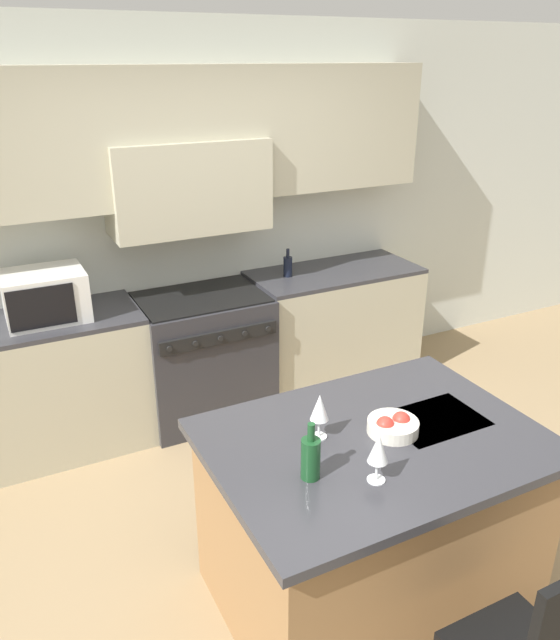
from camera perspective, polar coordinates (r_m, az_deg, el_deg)
ground_plane at (r=3.52m, az=3.65°, el=-21.11°), size 10.00×10.00×0.00m
back_cabinetry at (r=4.40m, az=-8.97°, el=11.60°), size 10.00×0.46×2.70m
back_counter at (r=4.54m, az=-7.10°, el=-3.05°), size 3.51×0.62×0.93m
range_stove at (r=4.53m, az=-7.00°, el=-3.24°), size 0.89×0.70×0.92m
microwave at (r=4.11m, az=-20.69°, el=2.09°), size 0.48×0.40×0.31m
kitchen_island at (r=3.08m, az=8.23°, el=-17.52°), size 1.46×1.07×0.91m
wine_bottle at (r=2.50m, az=2.81°, el=-12.43°), size 0.08×0.08×0.25m
wine_glass_near at (r=2.48m, az=8.97°, el=-11.63°), size 0.08×0.08×0.21m
wine_glass_far at (r=2.71m, az=3.63°, el=-8.08°), size 0.08×0.08×0.21m
fruit_bowl at (r=2.84m, az=10.29°, el=-9.48°), size 0.23×0.23×0.09m
oil_bottle_on_counter at (r=4.63m, az=0.71°, el=4.97°), size 0.07×0.07×0.21m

